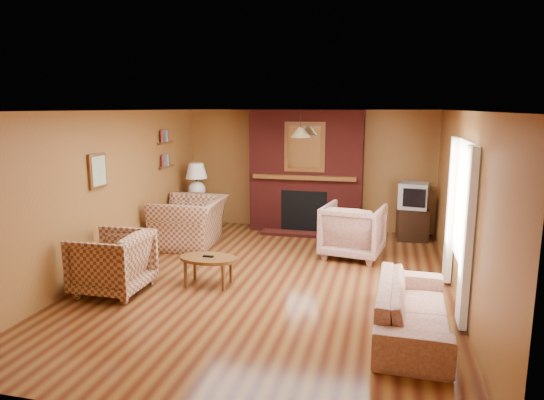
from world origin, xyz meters
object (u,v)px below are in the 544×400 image
(coffee_table, at_px, (208,261))
(crt_tv, at_px, (414,196))
(plaid_armchair, at_px, (112,262))
(table_lamp, at_px, (197,179))
(plaid_loveseat, at_px, (190,222))
(floral_armchair, at_px, (353,231))
(floral_sofa, at_px, (412,309))
(tv_stand, at_px, (412,224))
(side_table, at_px, (198,215))
(fireplace, at_px, (306,172))

(coffee_table, distance_m, crt_tv, 4.26)
(plaid_armchair, bearing_deg, table_lamp, -177.34)
(plaid_loveseat, distance_m, floral_armchair, 2.90)
(floral_sofa, height_order, floral_armchair, floral_armchair)
(plaid_armchair, height_order, tv_stand, plaid_armchair)
(coffee_table, bearing_deg, crt_tv, 47.75)
(side_table, relative_size, table_lamp, 0.95)
(fireplace, xyz_separation_m, table_lamp, (-2.10, -0.53, -0.12))
(table_lamp, height_order, tv_stand, table_lamp)
(fireplace, relative_size, plaid_loveseat, 1.84)
(fireplace, relative_size, table_lamp, 3.41)
(plaid_armchair, height_order, floral_sofa, plaid_armchair)
(table_lamp, distance_m, crt_tv, 4.17)
(tv_stand, bearing_deg, table_lamp, -179.43)
(coffee_table, distance_m, side_table, 3.08)
(plaid_loveseat, relative_size, floral_sofa, 0.68)
(side_table, height_order, table_lamp, table_lamp)
(floral_sofa, bearing_deg, side_table, 49.45)
(plaid_armchair, relative_size, side_table, 1.35)
(fireplace, bearing_deg, plaid_loveseat, -141.06)
(plaid_loveseat, xyz_separation_m, floral_armchair, (2.90, -0.02, 0.02))
(plaid_loveseat, bearing_deg, plaid_armchair, -6.90)
(fireplace, distance_m, tv_stand, 2.24)
(fireplace, xyz_separation_m, coffee_table, (-0.80, -3.33, -0.83))
(side_table, bearing_deg, crt_tv, 4.74)
(plaid_loveseat, distance_m, plaid_armchair, 2.38)
(fireplace, bearing_deg, crt_tv, -5.30)
(floral_sofa, bearing_deg, plaid_armchair, 87.24)
(floral_sofa, distance_m, floral_armchair, 2.80)
(fireplace, distance_m, table_lamp, 2.17)
(floral_armchair, relative_size, side_table, 1.45)
(plaid_armchair, height_order, coffee_table, plaid_armchair)
(floral_sofa, xyz_separation_m, table_lamp, (-4.00, 3.65, 0.78))
(plaid_loveseat, bearing_deg, crt_tv, 104.01)
(floral_sofa, relative_size, tv_stand, 3.20)
(plaid_armchair, distance_m, table_lamp, 3.40)
(floral_sofa, xyz_separation_m, floral_armchair, (-0.85, 2.67, 0.16))
(floral_armchair, xyz_separation_m, table_lamp, (-3.15, 0.98, 0.62))
(coffee_table, height_order, crt_tv, crt_tv)
(plaid_loveseat, bearing_deg, tv_stand, 104.08)
(plaid_loveseat, distance_m, crt_tv, 4.13)
(plaid_armchair, distance_m, tv_stand, 5.44)
(floral_sofa, height_order, coffee_table, floral_sofa)
(floral_sofa, distance_m, table_lamp, 5.47)
(tv_stand, distance_m, crt_tv, 0.54)
(plaid_armchair, bearing_deg, floral_armchair, 128.26)
(floral_armchair, bearing_deg, crt_tv, -117.31)
(table_lamp, relative_size, tv_stand, 1.17)
(table_lamp, distance_m, tv_stand, 4.23)
(fireplace, bearing_deg, table_lamp, -165.71)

